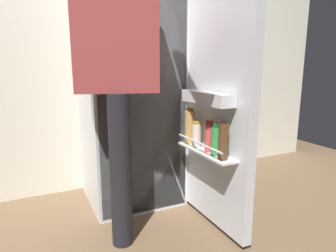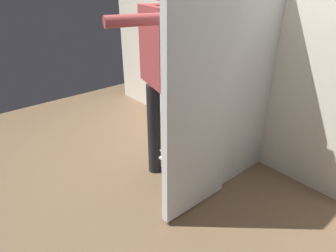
{
  "view_description": "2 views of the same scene",
  "coord_description": "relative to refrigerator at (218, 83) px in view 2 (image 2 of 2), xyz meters",
  "views": [
    {
      "loc": [
        -0.68,
        -1.53,
        1.03
      ],
      "look_at": [
        0.02,
        -0.06,
        0.69
      ],
      "focal_mm": 31.46,
      "sensor_mm": 36.0,
      "label": 1
    },
    {
      "loc": [
        1.63,
        -1.43,
        1.69
      ],
      "look_at": [
        -0.0,
        -0.05,
        0.6
      ],
      "focal_mm": 30.95,
      "sensor_mm": 36.0,
      "label": 2
    }
  ],
  "objects": [
    {
      "name": "person",
      "position": [
        -0.25,
        -0.45,
        0.22
      ],
      "size": [
        0.58,
        0.84,
        1.77
      ],
      "color": "black",
      "rests_on": "ground_plane"
    },
    {
      "name": "kitchen_wall",
      "position": [
        -0.03,
        0.43,
        0.45
      ],
      "size": [
        4.4,
        0.1,
        2.61
      ],
      "primitive_type": "cube",
      "color": "silver",
      "rests_on": "ground_plane"
    },
    {
      "name": "ground_plane",
      "position": [
        -0.03,
        -0.52,
        -0.86
      ],
      "size": [
        5.4,
        5.4,
        0.0
      ],
      "primitive_type": "plane",
      "color": "brown"
    },
    {
      "name": "refrigerator",
      "position": [
        0.0,
        0.0,
        0.0
      ],
      "size": [
        0.72,
        1.28,
        1.72
      ],
      "color": "silver",
      "rests_on": "ground_plane"
    }
  ]
}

